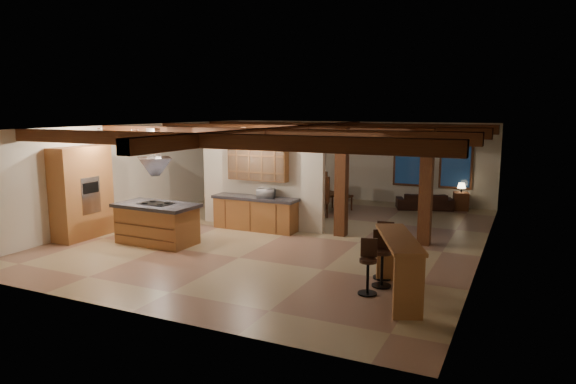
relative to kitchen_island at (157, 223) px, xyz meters
name	(u,v)px	position (x,y,z in m)	size (l,w,h in m)	color
ground	(286,234)	(2.52, 2.25, -0.52)	(12.00, 12.00, 0.00)	tan
room_walls	(286,169)	(2.52, 2.25, 1.26)	(12.00, 12.00, 12.00)	beige
ceiling_beams	(286,132)	(2.52, 2.25, 2.24)	(10.00, 12.00, 0.28)	#401B10
timber_posts	(383,172)	(5.02, 2.75, 1.25)	(2.50, 0.30, 2.90)	#401B10
partition_wall	(262,189)	(1.52, 2.75, 0.58)	(3.80, 0.18, 2.20)	beige
pantry_cabinet	(82,193)	(-2.14, -0.35, 0.68)	(0.67, 1.60, 2.40)	brown
back_counter	(255,213)	(1.52, 2.36, -0.04)	(2.50, 0.66, 0.94)	brown
upper_display_cabinet	(258,164)	(1.52, 2.56, 1.33)	(1.80, 0.36, 0.95)	brown
range_hood	(155,173)	(0.00, 0.00, 1.26)	(1.10, 1.10, 1.40)	silver
back_windows	(432,163)	(5.32, 8.18, 0.98)	(2.70, 0.07, 1.70)	#401B10
framed_art	(317,153)	(1.02, 8.19, 1.18)	(0.65, 0.05, 0.85)	#401B10
recessed_cans	(161,129)	(-0.01, 0.32, 2.35)	(3.16, 2.46, 0.03)	silver
kitchen_island	(157,223)	(0.00, 0.00, 0.00)	(2.10, 1.16, 1.03)	brown
dining_table	(313,201)	(1.99, 5.42, -0.18)	(1.93, 1.08, 0.68)	#3A1F0E
sofa	(424,201)	(5.26, 7.42, -0.25)	(1.85, 0.72, 0.54)	black
microwave	(266,193)	(1.87, 2.36, 0.55)	(0.46, 0.31, 0.26)	#B2B2B7
bar_counter	(398,257)	(6.38, -1.17, 0.24)	(1.34, 2.18, 1.13)	brown
side_table	(461,201)	(6.39, 7.79, -0.22)	(0.48, 0.48, 0.60)	#401B10
table_lamp	(462,186)	(6.39, 7.79, 0.31)	(0.27, 0.27, 0.32)	black
bar_stool_a	(368,267)	(5.84, -1.20, 0.00)	(0.36, 0.37, 1.02)	black
bar_stool_b	(382,258)	(5.96, -0.69, 0.03)	(0.41, 0.42, 1.08)	black
bar_stool_c	(384,250)	(5.87, -0.21, 0.06)	(0.39, 0.40, 1.13)	black
dining_chairs	(313,192)	(1.99, 5.42, 0.14)	(2.32, 2.32, 1.29)	#401B10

